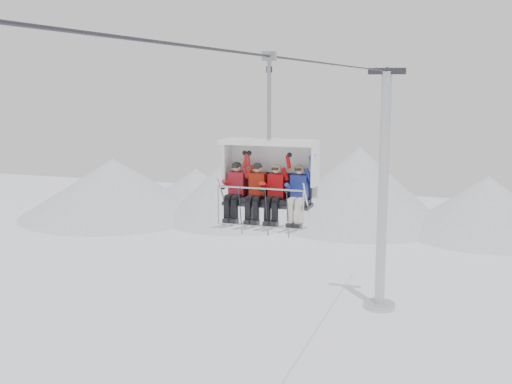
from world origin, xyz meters
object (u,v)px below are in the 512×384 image
(skier_center_left, at_px, (256,191))
(lift_tower_right, at_px, (382,209))
(skier_center_right, at_px, (275,192))
(chairlift_carrier, at_px, (270,170))
(skier_far_right, at_px, (298,193))
(skier_far_left, at_px, (235,189))

(skier_center_left, bearing_deg, lift_tower_right, 89.32)
(lift_tower_right, bearing_deg, skier_center_left, -90.68)
(skier_center_right, bearing_deg, chairlift_carrier, 124.96)
(skier_far_right, bearing_deg, skier_center_right, -179.90)
(lift_tower_right, height_order, skier_far_left, lift_tower_right)
(skier_center_left, height_order, skier_far_right, same)
(skier_center_right, bearing_deg, skier_center_left, 179.88)
(lift_tower_right, distance_m, skier_far_right, 21.70)
(chairlift_carrier, distance_m, skier_far_left, 0.95)
(skier_far_left, bearing_deg, skier_far_right, 0.00)
(skier_far_right, bearing_deg, skier_far_left, 180.00)
(skier_center_right, height_order, skier_far_right, skier_far_right)
(skier_center_right, bearing_deg, lift_tower_right, 90.58)
(skier_far_left, distance_m, skier_far_right, 1.54)
(skier_center_left, xyz_separation_m, skier_far_right, (1.02, 0.00, 0.00))
(chairlift_carrier, height_order, skier_far_right, chairlift_carrier)
(skier_far_left, relative_size, skier_center_right, 1.00)
(chairlift_carrier, distance_m, skier_far_right, 0.94)
(chairlift_carrier, bearing_deg, skier_far_left, -158.60)
(chairlift_carrier, bearing_deg, lift_tower_right, 90.00)
(lift_tower_right, xyz_separation_m, skier_center_left, (-0.25, -21.24, 4.41))
(skier_far_left, bearing_deg, skier_center_left, 0.00)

